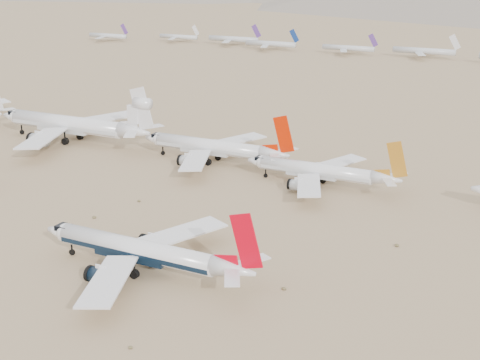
{
  "coord_description": "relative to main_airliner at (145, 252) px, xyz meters",
  "views": [
    {
      "loc": [
        68.05,
        -101.72,
        58.47
      ],
      "look_at": [
        -3.02,
        37.23,
        7.0
      ],
      "focal_mm": 50.0,
      "sensor_mm": 36.0,
      "label": 1
    }
  ],
  "objects": [
    {
      "name": "desert_scrub",
      "position": [
        -0.59,
        -23.26,
        -4.27
      ],
      "size": [
        261.14,
        121.67,
        0.63
      ],
      "color": "brown",
      "rests_on": "ground"
    },
    {
      "name": "main_airliner",
      "position": [
        0.0,
        0.0,
        0.0
      ],
      "size": [
        46.99,
        45.9,
        16.58
      ],
      "color": "white",
      "rests_on": "ground"
    },
    {
      "name": "row2_orange_tail",
      "position": [
        -24.47,
        71.81,
        0.23
      ],
      "size": [
        47.87,
        46.83,
        17.08
      ],
      "color": "white",
      "rests_on": "ground"
    },
    {
      "name": "row2_white_trijet",
      "position": [
        -77.67,
        71.29,
        1.62
      ],
      "size": [
        60.25,
        58.88,
        21.35
      ],
      "color": "white",
      "rests_on": "ground"
    },
    {
      "name": "ground",
      "position": [
        2.52,
        4.28,
        -4.56
      ],
      "size": [
        7000.0,
        7000.0,
        0.0
      ],
      "primitive_type": "plane",
      "color": "#8B6F51",
      "rests_on": "ground"
    },
    {
      "name": "row2_gold_tail",
      "position": [
        12.06,
        65.73,
        -0.31
      ],
      "size": [
        42.69,
        41.75,
        15.2
      ],
      "color": "white",
      "rests_on": "ground"
    }
  ]
}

